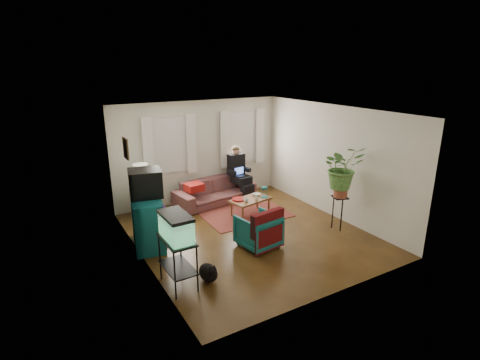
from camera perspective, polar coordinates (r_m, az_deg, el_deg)
floor at (r=8.05m, az=1.44°, el=-8.23°), size 4.50×5.00×0.01m
ceiling at (r=7.31m, az=1.60°, el=10.46°), size 4.50×5.00×0.01m
wall_back at (r=9.72m, az=-6.24°, el=4.33°), size 4.50×0.01×2.60m
wall_front at (r=5.73m, az=14.79°, el=-5.61°), size 4.50×0.01×2.60m
wall_left at (r=6.73m, az=-15.03°, el=-2.14°), size 0.01×5.00×2.60m
wall_right at (r=8.93m, az=13.93°, el=2.73°), size 0.01×5.00×2.60m
window_left at (r=9.37m, az=-10.73°, el=5.19°), size 1.08×0.04×1.38m
window_right at (r=10.21m, az=0.21°, el=6.50°), size 1.08×0.04×1.38m
curtains_left at (r=9.29m, az=-10.56°, el=5.11°), size 1.36×0.06×1.50m
curtains_right at (r=10.14m, az=0.44°, el=6.42°), size 1.36×0.06×1.50m
picture_frame at (r=7.37m, az=-16.96°, el=4.63°), size 0.04×0.32×0.40m
area_rug at (r=9.13m, az=0.44°, el=-4.98°), size 2.03×1.64×0.01m
sofa at (r=9.66m, az=-3.84°, el=-1.14°), size 2.22×1.12×0.83m
seated_person at (r=10.02m, az=-0.23°, el=0.89°), size 0.62×0.72×1.27m
side_table at (r=9.12m, az=-14.53°, el=-3.36°), size 0.57×0.57×0.67m
table_lamp at (r=8.93m, az=-14.84°, el=0.39°), size 0.43×0.43×0.61m
dresser at (r=7.62m, az=-13.90°, el=-6.18°), size 0.76×1.19×1.00m
crt_tv at (r=7.47m, az=-14.24°, el=-0.45°), size 0.71×0.66×0.53m
aquarium_stand at (r=6.24m, az=-9.43°, el=-12.32°), size 0.43×0.75×0.83m
aquarium at (r=5.95m, az=-9.73°, el=-7.00°), size 0.39×0.69×0.44m
black_cat at (r=6.41m, az=-4.87°, el=-13.63°), size 0.32×0.46×0.37m
armchair at (r=7.41m, az=2.78°, el=-7.48°), size 0.80×0.77×0.74m
serape_throw at (r=7.15m, az=4.30°, el=-7.11°), size 0.76×0.27×0.61m
coffee_table at (r=8.96m, az=1.59°, el=-4.09°), size 1.05×0.70×0.40m
cup_a at (r=8.67m, az=0.93°, el=-3.11°), size 0.13×0.13×0.09m
cup_b at (r=8.79m, az=2.52°, el=-2.84°), size 0.10×0.10×0.08m
bowl at (r=9.11m, az=2.45°, el=-2.23°), size 0.22×0.22×0.05m
snack_tray at (r=8.81m, az=-0.25°, el=-2.96°), size 0.35×0.35×0.04m
birdcage at (r=8.97m, az=3.75°, el=-1.78°), size 0.19×0.19×0.28m
plant_stand at (r=8.43m, az=14.80°, el=-4.86°), size 0.40×0.40×0.74m
potted_plant at (r=8.14m, az=15.28°, el=0.91°), size 1.03×0.96×0.94m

